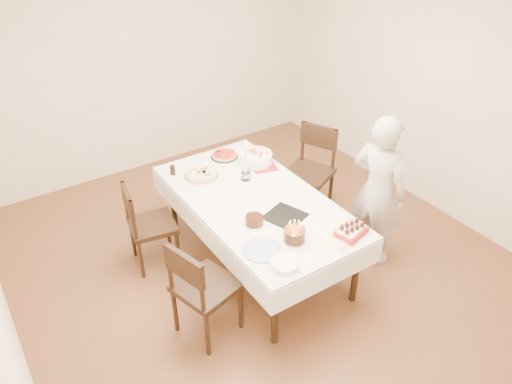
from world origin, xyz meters
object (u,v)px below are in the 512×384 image
person (378,191)px  cola_glass (173,170)px  chair_left_savory (152,225)px  taper_candle (245,161)px  birthday_cake (295,231)px  chair_left_dessert (206,287)px  chair_right_savory (308,174)px  pizza_pepperoni (224,155)px  pizza_white (201,174)px  dining_table (256,231)px  layer_cake (254,221)px  pasta_bowl (256,158)px  strawberry_box (351,231)px

person → cola_glass: 2.02m
chair_left_savory → taper_candle: (0.94, -0.20, 0.50)m
taper_candle → birthday_cake: (-0.18, -1.03, -0.11)m
cola_glass → birthday_cake: 1.56m
chair_left_savory → chair_left_dessert: bearing=100.1°
chair_right_savory → cola_glass: chair_right_savory is taller
pizza_pepperoni → taper_candle: (-0.06, -0.51, 0.18)m
pizza_white → chair_left_dessert: bearing=-117.2°
chair_left_dessert → birthday_cake: chair_left_dessert is taller
chair_left_savory → birthday_cake: size_ratio=5.06×
pizza_white → taper_candle: bearing=-41.1°
chair_left_savory → pizza_pepperoni: size_ratio=3.14×
taper_candle → pizza_white: bearing=138.9°
chair_right_savory → pizza_pepperoni: (-0.79, 0.46, 0.26)m
pizza_white → person: bearing=-43.8°
chair_left_dessert → taper_candle: size_ratio=2.36×
dining_table → chair_right_savory: chair_right_savory is taller
person → layer_cake: person is taller
chair_left_dessert → pasta_bowl: size_ratio=2.83×
chair_right_savory → person: bearing=-110.4°
chair_right_savory → birthday_cake: (-1.03, -1.08, 0.34)m
person → taper_candle: 1.29m
chair_left_dessert → layer_cake: 0.69m
person → pizza_white: 1.73m
person → pasta_bowl: person is taller
pizza_pepperoni → chair_left_dessert: bearing=-125.8°
cola_glass → layer_cake: size_ratio=0.48×
chair_right_savory → strawberry_box: chair_right_savory is taller
taper_candle → layer_cake: taper_candle is taller
dining_table → chair_right_savory: bearing=22.7°
chair_left_savory → cola_glass: bearing=-134.1°
layer_cake → birthday_cake: size_ratio=1.14×
person → taper_candle: size_ratio=3.77×
pizza_pepperoni → chair_left_savory: bearing=-162.8°
person → pasta_bowl: size_ratio=4.52×
dining_table → chair_left_dessert: size_ratio=2.21×
chair_left_dessert → layer_cake: (0.59, 0.19, 0.31)m
dining_table → chair_left_dessert: chair_left_dessert is taller
chair_left_dessert → pizza_white: chair_left_dessert is taller
cola_glass → strawberry_box: (0.83, -1.71, -0.01)m
chair_right_savory → layer_cake: (-1.18, -0.72, 0.29)m
pizza_pepperoni → strawberry_box: bearing=-82.9°
layer_cake → pizza_white: bearing=90.1°
chair_left_dessert → taper_candle: 1.35m
taper_candle → cola_glass: (-0.55, 0.49, -0.16)m
layer_cake → person: bearing=-10.6°
chair_left_savory → person: person is taller
pizza_white → strawberry_box: strawberry_box is taller
pizza_pepperoni → birthday_cake: (-0.24, -1.54, 0.07)m
pizza_white → layer_cake: layer_cake is taller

